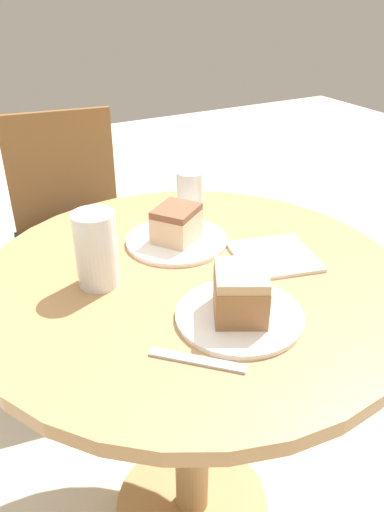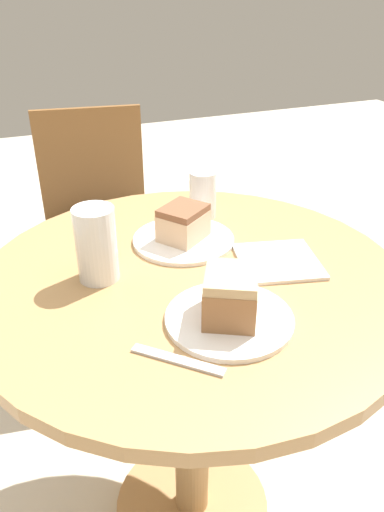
% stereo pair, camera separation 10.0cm
% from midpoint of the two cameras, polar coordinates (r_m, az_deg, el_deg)
% --- Properties ---
extents(ground_plane, '(8.00, 8.00, 0.00)m').
position_cam_midpoint_polar(ground_plane, '(1.58, 2.04, -26.84)').
color(ground_plane, beige).
extents(table, '(0.89, 0.89, 0.78)m').
position_cam_midpoint_polar(table, '(1.13, 2.58, -9.73)').
color(table, tan).
rests_on(table, ground_plane).
extents(chair, '(0.46, 0.46, 0.91)m').
position_cam_midpoint_polar(chair, '(1.85, -9.05, 2.59)').
color(chair, brown).
rests_on(chair, ground_plane).
extents(plate_near, '(0.23, 0.23, 0.01)m').
position_cam_midpoint_polar(plate_near, '(0.89, 7.55, -7.21)').
color(plate_near, white).
rests_on(plate_near, table).
extents(plate_far, '(0.23, 0.23, 0.01)m').
position_cam_midpoint_polar(plate_far, '(1.14, 1.55, 1.79)').
color(plate_far, white).
rests_on(plate_far, table).
extents(cake_slice_near, '(0.13, 0.13, 0.09)m').
position_cam_midpoint_polar(cake_slice_near, '(0.86, 7.76, -4.59)').
color(cake_slice_near, '#9E6B42').
rests_on(cake_slice_near, plate_near).
extents(cake_slice_far, '(0.13, 0.13, 0.08)m').
position_cam_midpoint_polar(cake_slice_far, '(1.12, 1.57, 3.75)').
color(cake_slice_far, beige).
rests_on(cake_slice_far, plate_far).
extents(glass_lemonade, '(0.08, 0.08, 0.15)m').
position_cam_midpoint_polar(glass_lemonade, '(0.98, -8.00, 0.79)').
color(glass_lemonade, beige).
rests_on(glass_lemonade, table).
extents(glass_water, '(0.07, 0.07, 0.12)m').
position_cam_midpoint_polar(glass_water, '(1.24, 3.56, 6.72)').
color(glass_water, silver).
rests_on(glass_water, table).
extents(napkin_stack, '(0.20, 0.20, 0.01)m').
position_cam_midpoint_polar(napkin_stack, '(1.08, 12.44, -0.65)').
color(napkin_stack, silver).
rests_on(napkin_stack, table).
extents(fork, '(0.13, 0.12, 0.00)m').
position_cam_midpoint_polar(fork, '(0.81, 2.00, -11.92)').
color(fork, silver).
rests_on(fork, table).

